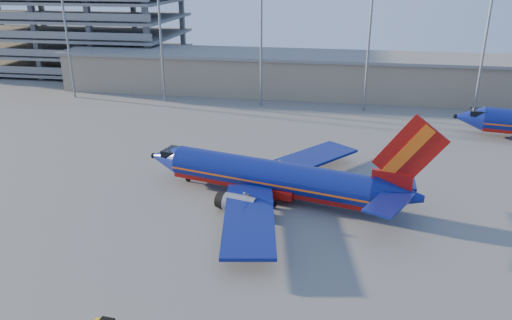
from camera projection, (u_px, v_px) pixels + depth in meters
The scene contains 5 objects.
ground at pixel (237, 212), 56.08m from camera, with size 220.00×220.00×0.00m, color slate.
terminal_building at pixel (340, 75), 106.10m from camera, with size 122.00×16.00×8.50m.
parking_garage at pixel (64, 24), 129.95m from camera, with size 62.00×32.00×21.40m.
light_mast_row at pixel (315, 15), 91.12m from camera, with size 101.60×1.60×28.65m.
aircraft_main at pixel (276, 178), 58.54m from camera, with size 35.28×33.52×12.15m.
Camera 1 is at (10.97, -48.99, 25.76)m, focal length 35.00 mm.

